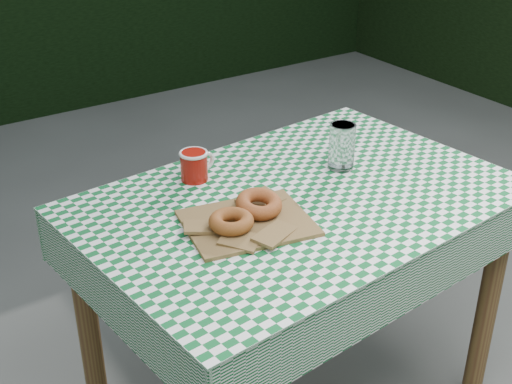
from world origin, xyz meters
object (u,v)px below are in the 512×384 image
Objects in this scene: table at (295,314)px; paper_bag at (248,222)px; drinking_glass at (342,147)px; coffee_mug at (194,166)px.

paper_bag is at bearing -171.50° from table.
drinking_glass is at bearing 14.43° from table.
paper_bag is 2.02× the size of coffee_mug.
coffee_mug is 1.12× the size of drinking_glass.
drinking_glass is (0.20, 0.07, 0.45)m from table.
drinking_glass is at bearing -34.86° from coffee_mug.
coffee_mug is at bearing 121.87° from table.
paper_bag is (-0.19, -0.05, 0.39)m from table.
paper_bag is 0.41m from drinking_glass.
drinking_glass is (0.38, -0.16, 0.02)m from coffee_mug.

